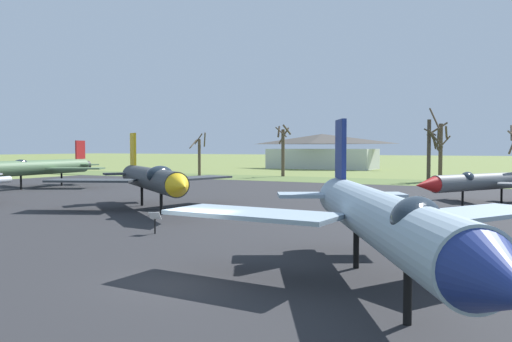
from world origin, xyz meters
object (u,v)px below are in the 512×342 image
Objects in this scene: jet_fighter_front_right at (480,181)px; info_placard_rear_center at (155,220)px; jet_fighter_front_left at (38,167)px; info_placard_front_right at (420,201)px; visitor_building at (322,152)px; jet_fighter_rear_right at (380,217)px; jet_fighter_rear_center at (151,178)px.

info_placard_rear_center is (-13.15, -22.04, -1.10)m from jet_fighter_front_right.
jet_fighter_front_right is at bearing 5.06° from jet_fighter_front_left.
info_placard_front_right is (40.18, -1.82, -1.61)m from jet_fighter_front_left.
jet_fighter_front_left is 65.22m from visitor_building.
info_placard_front_right is 74.13m from visitor_building.
jet_fighter_rear_right reaches higher than jet_fighter_front_right.
jet_fighter_rear_right is (19.39, -13.42, 0.06)m from jet_fighter_rear_center.
jet_fighter_rear_center is 23.58m from jet_fighter_rear_right.
jet_fighter_front_right reaches higher than info_placard_rear_center.
visitor_building reaches higher than info_placard_rear_center.
info_placard_front_right is 0.07× the size of jet_fighter_rear_right.
jet_fighter_rear_right is at bearing -90.72° from jet_fighter_front_right.
visitor_building reaches higher than jet_fighter_front_left.
info_placard_front_right is 0.91× the size of info_placard_rear_center.
jet_fighter_front_left is at bearing 151.17° from jet_fighter_rear_right.
jet_fighter_rear_right is at bearing -23.51° from info_placard_rear_center.
info_placard_front_right is 18.55m from jet_fighter_rear_center.
jet_fighter_front_left reaches higher than info_placard_rear_center.
jet_fighter_rear_center is at bearing 130.01° from info_placard_rear_center.
jet_fighter_front_right is at bearing 35.72° from jet_fighter_rear_center.
info_placard_front_right is 19.08m from info_placard_rear_center.
info_placard_rear_center is 0.07× the size of jet_fighter_rear_right.
visitor_building reaches higher than jet_fighter_front_right.
info_placard_front_right is at bearing -120.45° from jet_fighter_front_right.
info_placard_rear_center is at bearing -74.73° from visitor_building.
visitor_building is (-16.07, 75.10, 1.29)m from jet_fighter_rear_center.
jet_fighter_front_left is 35.43m from info_placard_rear_center.
jet_fighter_rear_right is at bearing -68.17° from visitor_building.
visitor_building is (7.72, 64.75, 1.26)m from jet_fighter_front_left.
jet_fighter_front_right is at bearing 59.55° from info_placard_front_right.
jet_fighter_front_right is (43.52, 3.85, -0.45)m from jet_fighter_front_left.
jet_fighter_front_left is 1.23× the size of jet_fighter_rear_center.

